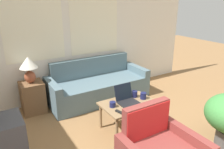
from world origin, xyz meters
TOP-DOWN VIEW (x-y plane):
  - wall_back at (-0.00, 3.61)m, footprint 5.99×0.06m
  - couch at (0.38, 3.19)m, footprint 2.07×0.81m
  - side_table at (-0.92, 3.30)m, footprint 0.40×0.40m
  - table_lamp at (-0.92, 3.30)m, footprint 0.32×0.32m
  - coffee_table at (0.29, 1.92)m, footprint 0.87×0.59m
  - laptop at (0.28, 1.97)m, footprint 0.31×0.33m
  - cup_navy at (0.58, 1.93)m, footprint 0.10×0.10m
  - cup_yellow at (-0.00, 1.96)m, footprint 0.10×0.10m
  - cup_white at (0.50, 2.06)m, footprint 0.09×0.09m
  - tv_remote at (-0.01, 1.75)m, footprint 0.08×0.16m

SIDE VIEW (x-z plane):
  - couch at x=0.38m, z-range -0.15..0.68m
  - side_table at x=-0.92m, z-range 0.00..0.59m
  - coffee_table at x=0.29m, z-range 0.17..0.63m
  - tv_remote at x=-0.01m, z-range 0.46..0.48m
  - cup_yellow at x=0.00m, z-range 0.46..0.54m
  - cup_white at x=0.50m, z-range 0.46..0.56m
  - cup_navy at x=0.58m, z-range 0.46..0.57m
  - laptop at x=0.28m, z-range 0.38..0.65m
  - table_lamp at x=-0.92m, z-range 0.65..1.13m
  - wall_back at x=0.00m, z-range 0.01..2.61m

